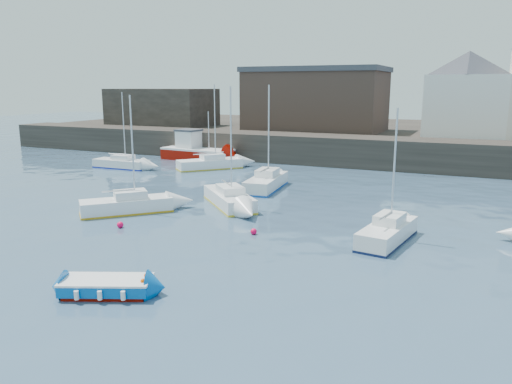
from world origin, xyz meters
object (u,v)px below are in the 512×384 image
at_px(blue_dinghy, 107,286).
at_px(sailboat_a, 127,205).
at_px(buoy_far, 236,195).
at_px(sailboat_c, 388,232).
at_px(buoy_near, 120,228).
at_px(sailboat_f, 266,182).
at_px(sailboat_b, 229,198).
at_px(buoy_mid, 254,234).
at_px(fishing_boat, 196,151).
at_px(sailboat_h, 210,163).
at_px(sailboat_e, 121,163).

distance_m(blue_dinghy, sailboat_a, 13.41).
relative_size(sailboat_a, buoy_far, 19.97).
height_order(sailboat_c, buoy_near, sailboat_c).
bearing_deg(sailboat_c, sailboat_f, 138.28).
relative_size(sailboat_f, buoy_far, 21.67).
distance_m(sailboat_a, sailboat_f, 12.10).
bearing_deg(sailboat_f, sailboat_c, -41.72).
bearing_deg(sailboat_b, buoy_mid, -51.43).
height_order(fishing_boat, buoy_far, fishing_boat).
xyz_separation_m(blue_dinghy, buoy_near, (-5.85, 7.93, -0.38)).
height_order(sailboat_c, sailboat_h, sailboat_h).
height_order(sailboat_e, sailboat_f, sailboat_f).
xyz_separation_m(buoy_mid, buoy_far, (-5.52, 8.76, 0.00)).
xyz_separation_m(sailboat_a, sailboat_b, (5.16, 4.57, -0.01)).
relative_size(sailboat_e, sailboat_h, 0.91).
height_order(sailboat_b, buoy_mid, sailboat_b).
xyz_separation_m(sailboat_f, buoy_near, (-3.37, -13.91, -0.58)).
bearing_deg(sailboat_a, blue_dinghy, -54.72).
bearing_deg(sailboat_f, sailboat_e, 168.39).
bearing_deg(sailboat_h, fishing_boat, 133.48).
relative_size(sailboat_f, buoy_mid, 22.78).
distance_m(sailboat_b, sailboat_e, 20.10).
bearing_deg(sailboat_e, fishing_boat, 64.21).
relative_size(sailboat_c, buoy_mid, 19.48).
relative_size(blue_dinghy, fishing_boat, 0.45).
distance_m(sailboat_e, buoy_mid, 26.85).
relative_size(sailboat_b, sailboat_h, 0.98).
xyz_separation_m(blue_dinghy, sailboat_e, (-20.06, 25.45, 0.12)).
bearing_deg(buoy_far, buoy_near, -101.46).
bearing_deg(fishing_boat, buoy_mid, -52.62).
bearing_deg(sailboat_c, fishing_boat, 138.93).
bearing_deg(fishing_boat, sailboat_h, -46.52).
bearing_deg(sailboat_a, buoy_far, 62.26).
bearing_deg(sailboat_a, sailboat_f, 64.21).
xyz_separation_m(sailboat_c, buoy_near, (-14.77, -3.74, -0.54)).
bearing_deg(buoy_mid, buoy_far, 122.23).
bearing_deg(sailboat_f, blue_dinghy, -83.51).
relative_size(blue_dinghy, buoy_far, 10.12).
xyz_separation_m(sailboat_a, sailboat_h, (-3.89, 17.81, 0.01)).
distance_m(sailboat_b, sailboat_f, 6.32).
height_order(sailboat_a, buoy_mid, sailboat_a).
height_order(sailboat_e, buoy_far, sailboat_e).
relative_size(fishing_boat, buoy_near, 22.11).
relative_size(blue_dinghy, buoy_near, 10.01).
height_order(fishing_boat, buoy_near, fishing_boat).
xyz_separation_m(fishing_boat, sailboat_f, (13.67, -11.69, -0.48)).
bearing_deg(buoy_mid, sailboat_a, 174.08).
distance_m(sailboat_a, sailboat_h, 18.23).
bearing_deg(fishing_boat, sailboat_b, -52.99).
xyz_separation_m(blue_dinghy, sailboat_f, (-2.48, 21.84, 0.21)).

